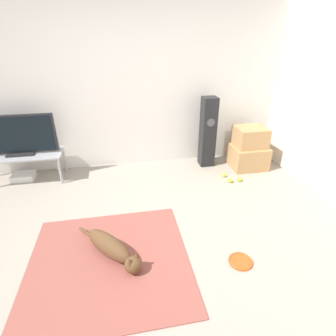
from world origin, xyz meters
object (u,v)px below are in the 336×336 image
object	(u,v)px
tennis_ball_loose_on_carpet	(230,180)
tv	(17,136)
cardboard_box_lower	(248,157)
floor_speaker	(208,132)
frisbee	(240,261)
tennis_ball_near_speaker	(239,179)
tv_stand	(22,157)
tennis_ball_by_boxes	(224,175)
game_console	(24,176)
cardboard_box_upper	(250,137)
dog	(112,248)

from	to	relation	value
tennis_ball_loose_on_carpet	tv	bearing A→B (deg)	167.53
cardboard_box_lower	floor_speaker	size ratio (longest dim) A/B	0.49
frisbee	tennis_ball_near_speaker	size ratio (longest dim) A/B	3.49
tv_stand	tennis_ball_by_boxes	xyz separation A→B (m)	(2.97, -0.47, -0.34)
tennis_ball_by_boxes	game_console	xyz separation A→B (m)	(-3.04, 0.49, 0.01)
cardboard_box_lower	tennis_ball_by_boxes	size ratio (longest dim) A/B	8.45
floor_speaker	tennis_ball_by_boxes	distance (m)	0.74
tv_stand	game_console	world-z (taller)	tv_stand
tv	tennis_ball_by_boxes	world-z (taller)	tv
tv	tv_stand	bearing A→B (deg)	-90.00
tv_stand	tennis_ball_near_speaker	distance (m)	3.23
frisbee	tennis_ball_by_boxes	xyz separation A→B (m)	(0.48, 1.67, 0.02)
cardboard_box_upper	tennis_ball_near_speaker	bearing A→B (deg)	-125.38
dog	tv	size ratio (longest dim) A/B	0.71
tv_stand	tennis_ball_by_boxes	bearing A→B (deg)	-9.06
dog	tennis_ball_loose_on_carpet	size ratio (longest dim) A/B	11.49
frisbee	tennis_ball_loose_on_carpet	world-z (taller)	tennis_ball_loose_on_carpet
cardboard_box_upper	tv_stand	xyz separation A→B (m)	(-3.48, 0.18, -0.14)
dog	floor_speaker	bearing A→B (deg)	49.97
frisbee	tv_stand	bearing A→B (deg)	139.26
frisbee	floor_speaker	world-z (taller)	floor_speaker
cardboard_box_upper	floor_speaker	bearing A→B (deg)	162.89
cardboard_box_lower	game_console	distance (m)	3.55
cardboard_box_upper	tennis_ball_by_boxes	distance (m)	0.76
tv_stand	tennis_ball_near_speaker	xyz separation A→B (m)	(3.14, -0.65, -0.34)
dog	floor_speaker	xyz separation A→B (m)	(1.56, 1.86, 0.45)
cardboard_box_lower	tennis_ball_by_boxes	world-z (taller)	cardboard_box_lower
tv	dog	bearing A→B (deg)	-55.36
frisbee	cardboard_box_upper	world-z (taller)	cardboard_box_upper
floor_speaker	tv_stand	size ratio (longest dim) A/B	1.02
dog	tv_stand	xyz separation A→B (m)	(-1.27, 1.84, 0.26)
tv_stand	tennis_ball_loose_on_carpet	distance (m)	3.08
cardboard_box_lower	floor_speaker	bearing A→B (deg)	161.22
tennis_ball_near_speaker	cardboard_box_upper	bearing A→B (deg)	54.62
tennis_ball_by_boxes	tennis_ball_near_speaker	world-z (taller)	same
cardboard_box_lower	tv_stand	bearing A→B (deg)	176.67
tv	game_console	xyz separation A→B (m)	(-0.07, 0.02, -0.66)
tennis_ball_loose_on_carpet	dog	bearing A→B (deg)	-145.53
tennis_ball_loose_on_carpet	tv_stand	bearing A→B (deg)	167.58
cardboard_box_lower	tv	size ratio (longest dim) A/B	0.53
dog	cardboard_box_lower	world-z (taller)	cardboard_box_lower
cardboard_box_lower	dog	bearing A→B (deg)	-143.37
dog	floor_speaker	distance (m)	2.47
tv	cardboard_box_lower	bearing A→B (deg)	-3.38
dog	cardboard_box_upper	distance (m)	2.79
cardboard_box_lower	cardboard_box_upper	xyz separation A→B (m)	(0.00, 0.02, 0.34)
tv	frisbee	bearing A→B (deg)	-40.78
game_console	cardboard_box_upper	bearing A→B (deg)	-3.28
cardboard_box_upper	tv_stand	size ratio (longest dim) A/B	0.42
cardboard_box_lower	tennis_ball_near_speaker	bearing A→B (deg)	-126.20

